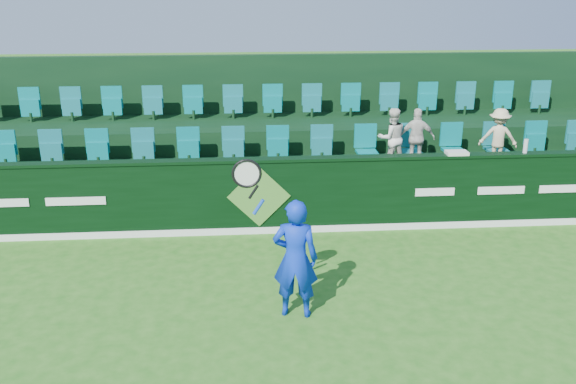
{
  "coord_description": "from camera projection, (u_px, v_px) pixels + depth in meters",
  "views": [
    {
      "loc": [
        -0.29,
        -6.54,
        4.42
      ],
      "look_at": [
        0.42,
        2.8,
        1.15
      ],
      "focal_mm": 40.0,
      "sensor_mm": 36.0,
      "label": 1
    }
  ],
  "objects": [
    {
      "name": "ground",
      "position": [
        271.0,
        361.0,
        7.63
      ],
      "size": [
        60.0,
        60.0,
        0.0
      ],
      "primitive_type": "plane",
      "color": "#236317",
      "rests_on": "ground"
    },
    {
      "name": "sponsor_hoarding",
      "position": [
        259.0,
        196.0,
        11.17
      ],
      "size": [
        16.0,
        0.25,
        1.35
      ],
      "color": "black",
      "rests_on": "ground"
    },
    {
      "name": "stand_tier_front",
      "position": [
        257.0,
        190.0,
        12.3
      ],
      "size": [
        16.0,
        2.0,
        0.8
      ],
      "primitive_type": "cube",
      "color": "black",
      "rests_on": "ground"
    },
    {
      "name": "stand_tier_back",
      "position": [
        254.0,
        151.0,
        14.01
      ],
      "size": [
        16.0,
        1.8,
        1.3
      ],
      "primitive_type": "cube",
      "color": "black",
      "rests_on": "ground"
    },
    {
      "name": "stand_rear",
      "position": [
        253.0,
        121.0,
        14.24
      ],
      "size": [
        16.0,
        4.1,
        2.6
      ],
      "color": "black",
      "rests_on": "ground"
    },
    {
      "name": "seat_row_front",
      "position": [
        256.0,
        149.0,
        12.44
      ],
      "size": [
        13.5,
        0.5,
        0.6
      ],
      "primitive_type": "cube",
      "color": "#067374",
      "rests_on": "stand_tier_front"
    },
    {
      "name": "seat_row_back",
      "position": [
        253.0,
        105.0,
        13.97
      ],
      "size": [
        13.5,
        0.5,
        0.6
      ],
      "primitive_type": "cube",
      "color": "#067374",
      "rests_on": "stand_tier_back"
    },
    {
      "name": "tennis_player",
      "position": [
        295.0,
        257.0,
        8.4
      ],
      "size": [
        1.2,
        0.49,
        2.3
      ],
      "color": "#0B2DC5",
      "rests_on": "ground"
    },
    {
      "name": "spectator_left",
      "position": [
        392.0,
        138.0,
        12.18
      ],
      "size": [
        0.61,
        0.51,
        1.15
      ],
      "primitive_type": "imported",
      "rotation": [
        0.0,
        0.0,
        3.28
      ],
      "color": "white",
      "rests_on": "stand_tier_front"
    },
    {
      "name": "spectator_middle",
      "position": [
        417.0,
        138.0,
        12.22
      ],
      "size": [
        0.71,
        0.42,
        1.14
      ],
      "primitive_type": "imported",
      "rotation": [
        0.0,
        0.0,
        2.92
      ],
      "color": "beige",
      "rests_on": "stand_tier_front"
    },
    {
      "name": "spectator_right",
      "position": [
        498.0,
        137.0,
        12.34
      ],
      "size": [
        0.81,
        0.62,
        1.11
      ],
      "primitive_type": "imported",
      "rotation": [
        0.0,
        0.0,
        2.81
      ],
      "color": "beige",
      "rests_on": "stand_tier_front"
    },
    {
      "name": "towel",
      "position": [
        457.0,
        153.0,
        11.19
      ],
      "size": [
        0.38,
        0.24,
        0.06
      ],
      "primitive_type": "cube",
      "color": "silver",
      "rests_on": "sponsor_hoarding"
    },
    {
      "name": "drinks_bottle",
      "position": [
        526.0,
        146.0,
        11.25
      ],
      "size": [
        0.08,
        0.08,
        0.25
      ],
      "primitive_type": "cylinder",
      "color": "silver",
      "rests_on": "sponsor_hoarding"
    }
  ]
}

